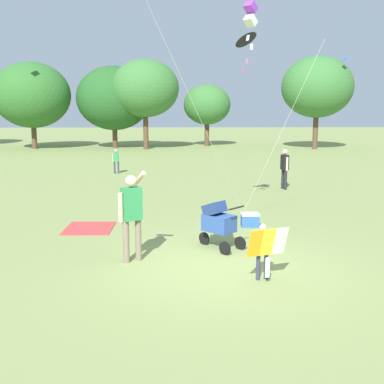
{
  "coord_description": "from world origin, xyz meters",
  "views": [
    {
      "loc": [
        -0.9,
        -8.7,
        3.02
      ],
      "look_at": [
        -0.59,
        0.8,
        1.3
      ],
      "focal_mm": 44.56,
      "sensor_mm": 36.0,
      "label": 1
    }
  ],
  "objects_px": {
    "stroller": "(218,221)",
    "kite_adult_black": "(250,16)",
    "child_with_butterfly_kite": "(264,246)",
    "kite_orange_delta": "(246,42)",
    "cooler_box": "(250,220)",
    "person_red_shirt": "(285,166)",
    "person_sitting_far": "(116,159)",
    "picnic_blanket": "(89,228)",
    "person_adult_flyer": "(131,210)"
  },
  "relations": [
    {
      "from": "stroller",
      "to": "kite_adult_black",
      "type": "xyz_separation_m",
      "value": [
        0.96,
        2.52,
        4.62
      ]
    },
    {
      "from": "child_with_butterfly_kite",
      "to": "kite_orange_delta",
      "type": "bearing_deg",
      "value": 86.13
    },
    {
      "from": "kite_adult_black",
      "to": "cooler_box",
      "type": "distance_m",
      "value": 5.09
    },
    {
      "from": "child_with_butterfly_kite",
      "to": "cooler_box",
      "type": "xyz_separation_m",
      "value": [
        0.34,
        3.77,
        -0.44
      ]
    },
    {
      "from": "person_red_shirt",
      "to": "cooler_box",
      "type": "xyz_separation_m",
      "value": [
        -2.09,
        -5.47,
        -0.69
      ]
    },
    {
      "from": "child_with_butterfly_kite",
      "to": "person_sitting_far",
      "type": "xyz_separation_m",
      "value": [
        -4.24,
        13.6,
        0.03
      ]
    },
    {
      "from": "picnic_blanket",
      "to": "cooler_box",
      "type": "height_order",
      "value": "cooler_box"
    },
    {
      "from": "person_adult_flyer",
      "to": "person_red_shirt",
      "type": "height_order",
      "value": "person_adult_flyer"
    },
    {
      "from": "child_with_butterfly_kite",
      "to": "kite_orange_delta",
      "type": "height_order",
      "value": "kite_orange_delta"
    },
    {
      "from": "stroller",
      "to": "person_red_shirt",
      "type": "bearing_deg",
      "value": 67.23
    },
    {
      "from": "child_with_butterfly_kite",
      "to": "picnic_blanket",
      "type": "height_order",
      "value": "child_with_butterfly_kite"
    },
    {
      "from": "child_with_butterfly_kite",
      "to": "person_adult_flyer",
      "type": "xyz_separation_m",
      "value": [
        -2.39,
        1.11,
        0.41
      ]
    },
    {
      "from": "picnic_blanket",
      "to": "cooler_box",
      "type": "xyz_separation_m",
      "value": [
        4.05,
        0.06,
        0.17
      ]
    },
    {
      "from": "child_with_butterfly_kite",
      "to": "cooler_box",
      "type": "relative_size",
      "value": 2.25
    },
    {
      "from": "stroller",
      "to": "child_with_butterfly_kite",
      "type": "bearing_deg",
      "value": -72.0
    },
    {
      "from": "cooler_box",
      "to": "person_adult_flyer",
      "type": "bearing_deg",
      "value": -135.86
    },
    {
      "from": "stroller",
      "to": "person_sitting_far",
      "type": "distance_m",
      "value": 12.22
    },
    {
      "from": "child_with_butterfly_kite",
      "to": "person_sitting_far",
      "type": "height_order",
      "value": "person_sitting_far"
    },
    {
      "from": "kite_orange_delta",
      "to": "cooler_box",
      "type": "relative_size",
      "value": 11.01
    },
    {
      "from": "picnic_blanket",
      "to": "child_with_butterfly_kite",
      "type": "bearing_deg",
      "value": -44.99
    },
    {
      "from": "stroller",
      "to": "cooler_box",
      "type": "relative_size",
      "value": 2.3
    },
    {
      "from": "person_red_shirt",
      "to": "person_adult_flyer",
      "type": "bearing_deg",
      "value": -120.72
    },
    {
      "from": "kite_adult_black",
      "to": "cooler_box",
      "type": "relative_size",
      "value": 12.46
    },
    {
      "from": "kite_orange_delta",
      "to": "person_red_shirt",
      "type": "xyz_separation_m",
      "value": [
        2.1,
        4.22,
        -3.82
      ]
    },
    {
      "from": "stroller",
      "to": "person_red_shirt",
      "type": "relative_size",
      "value": 0.7
    },
    {
      "from": "child_with_butterfly_kite",
      "to": "stroller",
      "type": "distance_m",
      "value": 2.03
    },
    {
      "from": "person_adult_flyer",
      "to": "kite_orange_delta",
      "type": "height_order",
      "value": "kite_orange_delta"
    },
    {
      "from": "child_with_butterfly_kite",
      "to": "kite_adult_black",
      "type": "distance_m",
      "value": 6.42
    },
    {
      "from": "child_with_butterfly_kite",
      "to": "person_adult_flyer",
      "type": "height_order",
      "value": "person_adult_flyer"
    },
    {
      "from": "person_adult_flyer",
      "to": "stroller",
      "type": "relative_size",
      "value": 1.74
    },
    {
      "from": "person_adult_flyer",
      "to": "cooler_box",
      "type": "height_order",
      "value": "person_adult_flyer"
    },
    {
      "from": "stroller",
      "to": "picnic_blanket",
      "type": "xyz_separation_m",
      "value": [
        -3.08,
        1.77,
        -0.6
      ]
    },
    {
      "from": "person_sitting_far",
      "to": "picnic_blanket",
      "type": "height_order",
      "value": "person_sitting_far"
    },
    {
      "from": "child_with_butterfly_kite",
      "to": "cooler_box",
      "type": "bearing_deg",
      "value": 84.77
    },
    {
      "from": "stroller",
      "to": "person_sitting_far",
      "type": "bearing_deg",
      "value": 107.2
    },
    {
      "from": "person_red_shirt",
      "to": "person_sitting_far",
      "type": "relative_size",
      "value": 1.33
    },
    {
      "from": "person_sitting_far",
      "to": "kite_adult_black",
      "type": "bearing_deg",
      "value": -63.42
    },
    {
      "from": "child_with_butterfly_kite",
      "to": "cooler_box",
      "type": "distance_m",
      "value": 3.81
    },
    {
      "from": "person_sitting_far",
      "to": "kite_orange_delta",
      "type": "bearing_deg",
      "value": -61.93
    },
    {
      "from": "person_red_shirt",
      "to": "cooler_box",
      "type": "bearing_deg",
      "value": -110.93
    },
    {
      "from": "person_adult_flyer",
      "to": "picnic_blanket",
      "type": "bearing_deg",
      "value": 116.95
    },
    {
      "from": "stroller",
      "to": "picnic_blanket",
      "type": "bearing_deg",
      "value": 150.09
    },
    {
      "from": "person_red_shirt",
      "to": "person_sitting_far",
      "type": "height_order",
      "value": "person_red_shirt"
    },
    {
      "from": "kite_orange_delta",
      "to": "stroller",
      "type": "bearing_deg",
      "value": -107.44
    },
    {
      "from": "child_with_butterfly_kite",
      "to": "picnic_blanket",
      "type": "bearing_deg",
      "value": 135.01
    },
    {
      "from": "child_with_butterfly_kite",
      "to": "kite_orange_delta",
      "type": "relative_size",
      "value": 0.2
    },
    {
      "from": "person_red_shirt",
      "to": "person_sitting_far",
      "type": "distance_m",
      "value": 7.98
    },
    {
      "from": "person_red_shirt",
      "to": "cooler_box",
      "type": "height_order",
      "value": "person_red_shirt"
    },
    {
      "from": "kite_orange_delta",
      "to": "cooler_box",
      "type": "height_order",
      "value": "kite_orange_delta"
    },
    {
      "from": "kite_orange_delta",
      "to": "picnic_blanket",
      "type": "distance_m",
      "value": 6.32
    }
  ]
}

